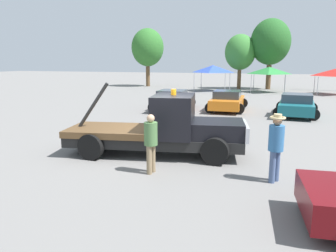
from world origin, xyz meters
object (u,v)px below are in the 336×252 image
Objects in this scene: canopy_tent_blue at (213,69)px; traffic_cone at (150,123)px; canopy_tent_green at (269,70)px; parked_car_teal at (297,105)px; tree_right at (271,42)px; parked_car_orange at (227,101)px; canopy_tent_red at (335,72)px; person_near_truck at (276,142)px; tree_left at (240,52)px; tow_truck at (165,129)px; person_at_hood at (151,140)px; tree_center at (148,48)px; parked_car_maroon at (173,100)px.

canopy_tent_blue reaches higher than traffic_cone.
canopy_tent_green is (5.91, 0.30, -0.13)m from canopy_tent_blue.
tree_right is (-2.38, 19.37, 4.73)m from parked_car_teal.
parked_car_orange is 16.40m from canopy_tent_red.
person_near_truck is 3.40× the size of traffic_cone.
tree_left reaches higher than person_near_truck.
parked_car_orange is 14.81m from canopy_tent_blue.
person_near_truck is (3.68, -1.52, 0.19)m from tow_truck.
tree_left reaches higher than person_at_hood.
tree_center is at bearing -178.99° from tree_right.
parked_car_maroon is at bearing 92.53° from parked_car_teal.
tree_center reaches higher than tree_left.
parked_car_orange is (0.18, 13.20, -0.36)m from person_at_hood.
tow_truck is 1.47× the size of parked_car_teal.
tree_right reaches higher than tree_left.
tree_left is (-4.69, 30.89, 3.15)m from person_near_truck.
tree_left is at bearing -11.00° from parked_car_maroon.
tree_left reaches higher than parked_car_maroon.
tree_center is (-11.77, 0.17, 0.69)m from tree_left.
tree_right is (2.06, 31.76, 4.37)m from person_at_hood.
person_at_hood is (-3.43, -0.42, -0.09)m from person_near_truck.
tow_truck is 1.92× the size of canopy_tent_green.
person_at_hood is 27.81m from canopy_tent_green.
tree_right is (1.88, 18.56, 4.73)m from parked_car_orange.
person_at_hood is 0.28× the size of tree_left.
parked_car_orange is 0.54× the size of tree_right.
canopy_tent_blue is (-3.42, 25.45, 1.49)m from tow_truck.
person_near_truck reaches higher than person_at_hood.
tree_center is (-13.03, 31.49, 3.94)m from person_at_hood.
tree_right is (-1.37, 31.33, 4.27)m from person_near_truck.
canopy_tent_red is at bearing -11.06° from tree_center.
canopy_tent_red is 0.42× the size of tree_right.
canopy_tent_red is at bearing -43.06° from parked_car_maroon.
tree_left is at bearing 2.85° from parked_car_orange.
canopy_tent_blue reaches higher than tow_truck.
tree_left is at bearing 81.33° from tow_truck.
person_near_truck is 27.32m from canopy_tent_green.
tree_center is at bearing 22.26° from parked_car_maroon.
tree_center is at bearing 112.53° from traffic_cone.
parked_car_orange is at bearing -120.36° from canopy_tent_red.
tree_right is 14.57× the size of traffic_cone.
tree_center is at bearing 179.15° from tree_left.
tow_truck is 25.90m from canopy_tent_green.
tree_right is at bearing 145.01° from canopy_tent_red.
tree_center is 0.92× the size of tree_right.
person_near_truck is 31.65m from tree_right.
canopy_tent_red is at bearing -22.53° from tree_left.
canopy_tent_red reaches higher than parked_car_teal.
tow_truck is 11.45m from parked_car_teal.
parked_car_teal is at bearing -105.01° from canopy_tent_red.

